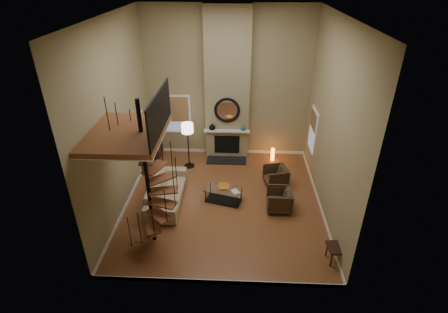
{
  "coord_description": "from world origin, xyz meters",
  "views": [
    {
      "loc": [
        0.42,
        -8.9,
        6.62
      ],
      "look_at": [
        0.0,
        0.4,
        1.4
      ],
      "focal_mm": 27.85,
      "sensor_mm": 36.0,
      "label": 1
    }
  ],
  "objects_px": {
    "side_chair": "(342,245)",
    "accent_lamp": "(273,154)",
    "sofa": "(166,190)",
    "coffee_table": "(224,193)",
    "armchair_near": "(278,176)",
    "armchair_far": "(282,200)",
    "hutch": "(154,134)",
    "floor_lamp": "(188,132)"
  },
  "relations": [
    {
      "from": "floor_lamp",
      "to": "side_chair",
      "type": "xyz_separation_m",
      "value": [
        4.4,
        -4.48,
        -0.89
      ]
    },
    {
      "from": "armchair_near",
      "to": "coffee_table",
      "type": "height_order",
      "value": "armchair_near"
    },
    {
      "from": "hutch",
      "to": "floor_lamp",
      "type": "height_order",
      "value": "hutch"
    },
    {
      "from": "armchair_near",
      "to": "armchair_far",
      "type": "height_order",
      "value": "armchair_far"
    },
    {
      "from": "sofa",
      "to": "side_chair",
      "type": "bearing_deg",
      "value": -116.17
    },
    {
      "from": "side_chair",
      "to": "accent_lamp",
      "type": "bearing_deg",
      "value": 104.24
    },
    {
      "from": "armchair_near",
      "to": "floor_lamp",
      "type": "xyz_separation_m",
      "value": [
        -3.14,
        1.1,
        1.06
      ]
    },
    {
      "from": "sofa",
      "to": "side_chair",
      "type": "xyz_separation_m",
      "value": [
        4.82,
        -2.32,
        0.13
      ]
    },
    {
      "from": "armchair_near",
      "to": "accent_lamp",
      "type": "height_order",
      "value": "armchair_near"
    },
    {
      "from": "armchair_far",
      "to": "accent_lamp",
      "type": "distance_m",
      "value": 3.04
    },
    {
      "from": "sofa",
      "to": "accent_lamp",
      "type": "height_order",
      "value": "sofa"
    },
    {
      "from": "sofa",
      "to": "armchair_far",
      "type": "distance_m",
      "value": 3.58
    },
    {
      "from": "side_chair",
      "to": "armchair_near",
      "type": "bearing_deg",
      "value": 110.4
    },
    {
      "from": "hutch",
      "to": "side_chair",
      "type": "bearing_deg",
      "value": -41.91
    },
    {
      "from": "armchair_far",
      "to": "floor_lamp",
      "type": "bearing_deg",
      "value": -126.73
    },
    {
      "from": "hutch",
      "to": "accent_lamp",
      "type": "distance_m",
      "value": 4.55
    },
    {
      "from": "accent_lamp",
      "to": "hutch",
      "type": "bearing_deg",
      "value": 178.55
    },
    {
      "from": "sofa",
      "to": "accent_lamp",
      "type": "bearing_deg",
      "value": -52.55
    },
    {
      "from": "hutch",
      "to": "floor_lamp",
      "type": "relative_size",
      "value": 1.06
    },
    {
      "from": "floor_lamp",
      "to": "coffee_table",
      "type": "bearing_deg",
      "value": -56.89
    },
    {
      "from": "coffee_table",
      "to": "accent_lamp",
      "type": "bearing_deg",
      "value": 57.06
    },
    {
      "from": "armchair_near",
      "to": "coffee_table",
      "type": "relative_size",
      "value": 0.56
    },
    {
      "from": "armchair_near",
      "to": "side_chair",
      "type": "xyz_separation_m",
      "value": [
        1.26,
        -3.38,
        0.17
      ]
    },
    {
      "from": "armchair_near",
      "to": "armchair_far",
      "type": "distance_m",
      "value": 1.34
    },
    {
      "from": "armchair_near",
      "to": "accent_lamp",
      "type": "bearing_deg",
      "value": 166.99
    },
    {
      "from": "armchair_near",
      "to": "sofa",
      "type": "bearing_deg",
      "value": -87.56
    },
    {
      "from": "hutch",
      "to": "armchair_far",
      "type": "xyz_separation_m",
      "value": [
        4.52,
        -3.15,
        -0.6
      ]
    },
    {
      "from": "armchair_near",
      "to": "coffee_table",
      "type": "bearing_deg",
      "value": -74.83
    },
    {
      "from": "armchair_near",
      "to": "floor_lamp",
      "type": "height_order",
      "value": "floor_lamp"
    },
    {
      "from": "coffee_table",
      "to": "floor_lamp",
      "type": "height_order",
      "value": "floor_lamp"
    },
    {
      "from": "armchair_far",
      "to": "accent_lamp",
      "type": "bearing_deg",
      "value": -178.27
    },
    {
      "from": "hutch",
      "to": "accent_lamp",
      "type": "bearing_deg",
      "value": -1.45
    },
    {
      "from": "sofa",
      "to": "coffee_table",
      "type": "xyz_separation_m",
      "value": [
        1.79,
        0.06,
        -0.11
      ]
    },
    {
      "from": "accent_lamp",
      "to": "coffee_table",
      "type": "bearing_deg",
      "value": -122.94
    },
    {
      "from": "sofa",
      "to": "coffee_table",
      "type": "bearing_deg",
      "value": -88.39
    },
    {
      "from": "coffee_table",
      "to": "floor_lamp",
      "type": "relative_size",
      "value": 0.76
    },
    {
      "from": "sofa",
      "to": "accent_lamp",
      "type": "relative_size",
      "value": 5.04
    },
    {
      "from": "sofa",
      "to": "armchair_near",
      "type": "relative_size",
      "value": 3.37
    },
    {
      "from": "armchair_far",
      "to": "floor_lamp",
      "type": "distance_m",
      "value": 4.12
    },
    {
      "from": "sofa",
      "to": "side_chair",
      "type": "relative_size",
      "value": 2.46
    },
    {
      "from": "coffee_table",
      "to": "floor_lamp",
      "type": "xyz_separation_m",
      "value": [
        -1.37,
        2.1,
        1.13
      ]
    },
    {
      "from": "armchair_near",
      "to": "coffee_table",
      "type": "distance_m",
      "value": 2.03
    }
  ]
}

